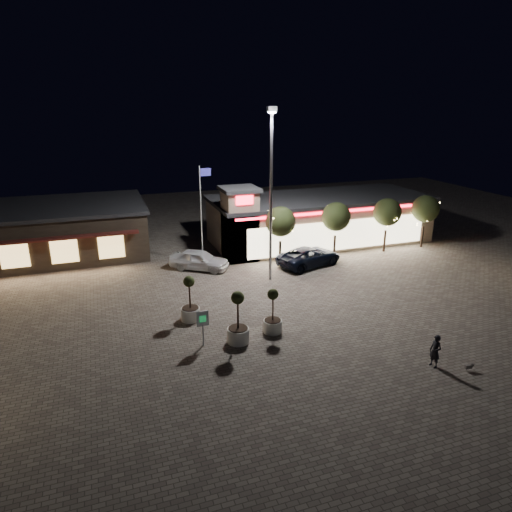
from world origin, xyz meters
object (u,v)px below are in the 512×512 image
object	(u,v)px
pickup_truck	(309,256)
pedestrian	(435,351)
planter_mid	(238,327)
valet_sign	(203,322)
white_sedan	(199,260)
planter_left	(190,307)

from	to	relation	value
pickup_truck	pedestrian	distance (m)	15.73
pedestrian	planter_mid	size ratio (longest dim) A/B	0.57
pickup_truck	planter_mid	xyz separation A→B (m)	(-9.15, -10.11, 0.17)
planter_mid	valet_sign	bearing A→B (deg)	172.02
white_sedan	valet_sign	xyz separation A→B (m)	(-2.41, -11.85, 0.64)
pickup_truck	planter_mid	distance (m)	13.63
pickup_truck	valet_sign	distance (m)	14.81
planter_mid	pickup_truck	bearing A→B (deg)	47.85
pickup_truck	white_sedan	distance (m)	8.88
pickup_truck	pedestrian	bearing A→B (deg)	161.16
white_sedan	pedestrian	world-z (taller)	pedestrian
pickup_truck	planter_left	bearing A→B (deg)	103.94
pedestrian	planter_mid	xyz separation A→B (m)	(-8.56, 5.61, 0.07)
pedestrian	planter_mid	world-z (taller)	planter_mid
pedestrian	pickup_truck	bearing A→B (deg)	168.78
pickup_truck	planter_left	size ratio (longest dim) A/B	1.93
pickup_truck	valet_sign	bearing A→B (deg)	114.97
planter_left	pedestrian	bearing A→B (deg)	-41.01
white_sedan	pedestrian	bearing A→B (deg)	-121.30
planter_left	planter_mid	distance (m)	4.03
pedestrian	valet_sign	world-z (taller)	valet_sign
pickup_truck	planter_left	world-z (taller)	planter_left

